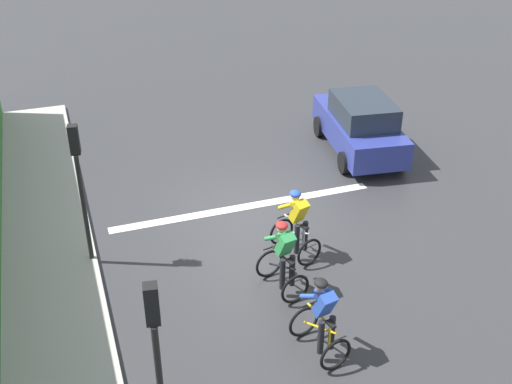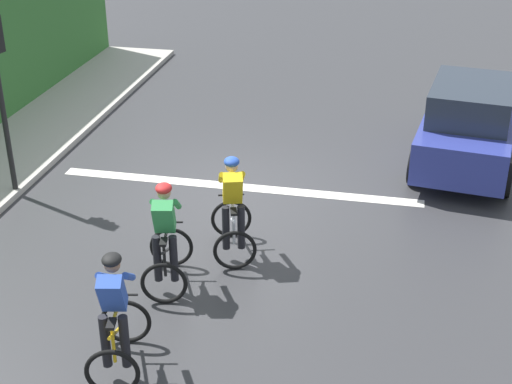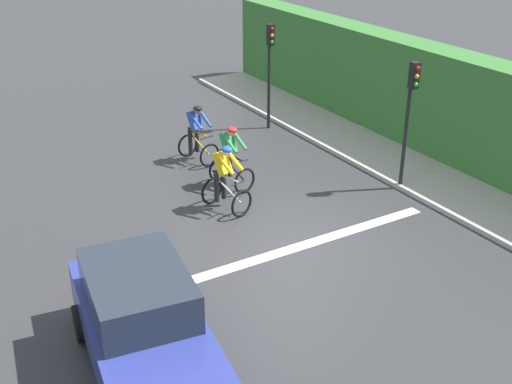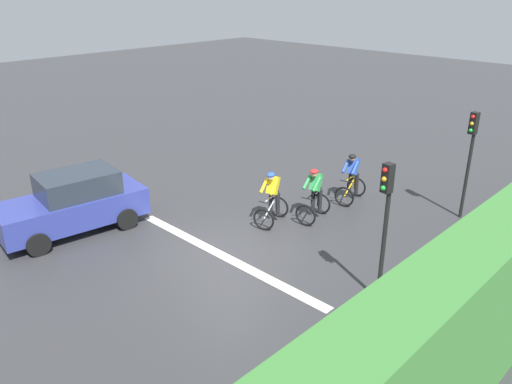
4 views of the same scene
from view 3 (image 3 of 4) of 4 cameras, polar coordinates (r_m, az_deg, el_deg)
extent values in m
plane|color=#333335|center=(14.19, 3.14, -4.54)|extent=(80.00, 80.00, 0.00)
cube|color=#ADA89E|center=(18.62, 13.41, 2.60)|extent=(2.80, 21.21, 0.12)
cube|color=gray|center=(19.14, 15.45, 3.71)|extent=(0.44, 21.21, 0.55)
cube|color=#387533|center=(18.94, 16.53, 7.36)|extent=(1.10, 21.21, 3.04)
cube|color=silver|center=(14.03, 3.65, -4.92)|extent=(7.00, 0.30, 0.01)
torus|color=black|center=(17.89, -4.15, 3.27)|extent=(0.68, 0.19, 0.68)
torus|color=black|center=(18.65, -6.10, 4.15)|extent=(0.68, 0.19, 0.68)
cylinder|color=gold|center=(18.17, -5.17, 4.45)|extent=(0.24, 0.98, 0.51)
cylinder|color=gold|center=(18.39, -5.76, 4.77)|extent=(0.04, 0.04, 0.55)
cylinder|color=gold|center=(18.04, -5.11, 5.22)|extent=(0.18, 0.71, 0.04)
cube|color=black|center=(18.29, -5.80, 5.64)|extent=(0.14, 0.24, 0.04)
cylinder|color=black|center=(17.78, -4.40, 4.85)|extent=(0.42, 0.11, 0.03)
cube|color=#2D51B7|center=(18.04, -5.45, 6.37)|extent=(0.38, 0.46, 0.57)
sphere|color=#9E7051|center=(17.82, -5.19, 7.20)|extent=(0.20, 0.20, 0.20)
ellipsoid|color=black|center=(17.80, -5.20, 7.41)|extent=(0.29, 0.32, 0.14)
cylinder|color=black|center=(18.40, -5.26, 4.66)|extent=(0.12, 0.12, 0.74)
cylinder|color=black|center=(18.27, -5.86, 4.47)|extent=(0.12, 0.12, 0.74)
cylinder|color=#2D51B7|center=(17.89, -4.49, 6.43)|extent=(0.18, 0.49, 0.37)
cylinder|color=#2D51B7|center=(17.71, -5.31, 6.20)|extent=(0.18, 0.49, 0.37)
torus|color=black|center=(16.28, -1.03, 1.00)|extent=(0.68, 0.19, 0.68)
torus|color=black|center=(17.00, -3.30, 2.06)|extent=(0.68, 0.19, 0.68)
cylinder|color=black|center=(16.54, -2.20, 2.33)|extent=(0.24, 0.98, 0.51)
cylinder|color=black|center=(16.74, -2.88, 2.72)|extent=(0.04, 0.04, 0.55)
cylinder|color=black|center=(16.39, -2.10, 3.17)|extent=(0.19, 0.71, 0.04)
cube|color=black|center=(16.63, -2.90, 3.66)|extent=(0.14, 0.24, 0.04)
cylinder|color=black|center=(16.15, -1.28, 2.73)|extent=(0.42, 0.12, 0.03)
cube|color=green|center=(16.37, -2.47, 4.43)|extent=(0.38, 0.46, 0.57)
sphere|color=tan|center=(16.15, -2.14, 5.31)|extent=(0.20, 0.20, 0.20)
ellipsoid|color=red|center=(16.13, -2.14, 5.55)|extent=(0.29, 0.32, 0.14)
cylinder|color=black|center=(16.76, -2.34, 2.59)|extent=(0.12, 0.12, 0.74)
cylinder|color=black|center=(16.62, -2.97, 2.37)|extent=(0.12, 0.12, 0.74)
cylinder|color=green|center=(16.25, -1.39, 4.48)|extent=(0.18, 0.49, 0.37)
cylinder|color=green|center=(16.05, -2.26, 4.20)|extent=(0.18, 0.49, 0.37)
torus|color=black|center=(15.12, -1.29, -1.03)|extent=(0.67, 0.25, 0.68)
torus|color=black|center=(15.78, -3.96, 0.10)|extent=(0.67, 0.25, 0.68)
cylinder|color=silver|center=(15.34, -2.68, 0.38)|extent=(0.33, 0.96, 0.51)
cylinder|color=silver|center=(15.53, -3.47, 0.79)|extent=(0.04, 0.04, 0.55)
cylinder|color=silver|center=(15.19, -2.56, 1.26)|extent=(0.25, 0.70, 0.04)
cube|color=black|center=(15.40, -3.50, 1.79)|extent=(0.16, 0.24, 0.04)
cylinder|color=black|center=(14.97, -1.59, 0.80)|extent=(0.41, 0.15, 0.03)
cube|color=yellow|center=(15.15, -3.00, 2.61)|extent=(0.40, 0.48, 0.57)
sphere|color=beige|center=(14.93, -2.61, 3.55)|extent=(0.20, 0.20, 0.20)
ellipsoid|color=#264CB2|center=(14.90, -2.61, 3.80)|extent=(0.31, 0.34, 0.14)
cylinder|color=black|center=(15.55, -2.89, 0.68)|extent=(0.12, 0.12, 0.74)
cylinder|color=black|center=(15.40, -3.53, 0.40)|extent=(0.12, 0.12, 0.74)
cylinder|color=yellow|center=(15.05, -1.80, 2.69)|extent=(0.22, 0.48, 0.37)
cylinder|color=yellow|center=(14.84, -2.67, 2.34)|extent=(0.22, 0.48, 0.37)
cube|color=navy|center=(10.52, -9.84, -12.49)|extent=(2.23, 4.29, 0.80)
cube|color=#262D38|center=(10.29, -10.49, -8.48)|extent=(1.77, 2.31, 0.66)
cylinder|color=black|center=(11.89, -7.28, -9.54)|extent=(0.30, 0.66, 0.64)
cylinder|color=black|center=(11.67, -15.29, -11.13)|extent=(0.30, 0.66, 0.64)
cylinder|color=black|center=(16.59, 13.09, 4.58)|extent=(0.10, 0.10, 2.70)
cube|color=black|center=(16.01, 13.88, 10.03)|extent=(0.23, 0.23, 0.64)
sphere|color=red|center=(15.87, 14.18, 10.62)|extent=(0.11, 0.11, 0.11)
sphere|color=orange|center=(15.92, 14.10, 9.93)|extent=(0.11, 0.11, 0.11)
sphere|color=green|center=(15.97, 14.03, 9.24)|extent=(0.11, 0.11, 0.11)
cylinder|color=black|center=(20.51, 1.15, 9.28)|extent=(0.10, 0.10, 2.70)
cube|color=black|center=(20.01, 1.31, 13.79)|extent=(0.23, 0.23, 0.64)
sphere|color=red|center=(19.87, 1.44, 14.30)|extent=(0.11, 0.11, 0.11)
sphere|color=orange|center=(19.91, 1.44, 13.73)|extent=(0.11, 0.11, 0.11)
sphere|color=green|center=(19.96, 1.43, 13.17)|extent=(0.11, 0.11, 0.11)
camera|label=1|loc=(25.95, -5.79, 28.84)|focal=44.59mm
camera|label=2|loc=(22.79, -22.32, 21.89)|focal=52.56mm
camera|label=4|loc=(15.96, 54.77, 14.33)|focal=35.82mm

